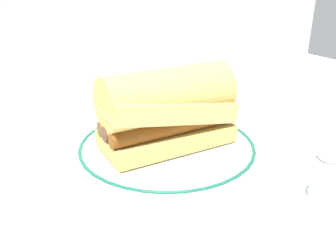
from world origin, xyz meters
The scene contains 5 objects.
ground_plane centered at (0.00, 0.00, 0.00)m, with size 1.50×1.50×0.00m, color silver.
plate centered at (-0.01, 0.00, 0.01)m, with size 0.30×0.30×0.01m.
sausage_sandwich centered at (-0.01, 0.00, 0.07)m, with size 0.21×0.11×0.12m.
drinking_glass centered at (0.17, 0.20, 0.04)m, with size 0.07×0.07×0.10m.
salt_shaker centered at (0.08, -0.22, 0.04)m, with size 0.03×0.03×0.08m.
Camera 1 is at (-0.29, -0.44, 0.27)m, focal length 39.72 mm.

